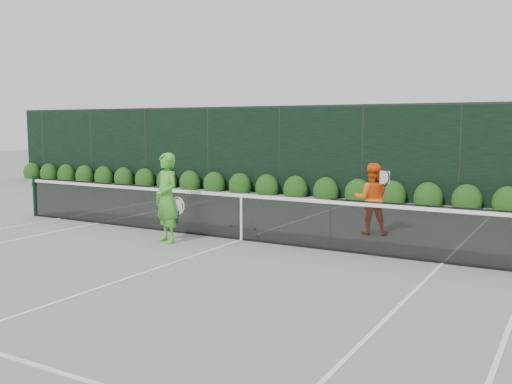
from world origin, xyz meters
The scene contains 8 objects.
ground centered at (0.00, 0.00, 0.00)m, with size 80.00×80.00×0.00m, color gray.
tennis_net centered at (-0.02, 0.00, 0.53)m, with size 12.90×0.10×1.07m.
player_woman centered at (-1.21, -0.94, 0.92)m, with size 0.79×0.68×1.85m.
player_man centered at (2.15, 1.98, 0.79)m, with size 0.94×0.83×1.58m.
court_lines centered at (0.00, 0.00, 0.01)m, with size 11.03×23.83×0.01m.
windscreen_fence centered at (0.00, -2.71, 1.51)m, with size 32.00×21.07×3.06m.
hedge_row centered at (0.00, 7.15, 0.23)m, with size 31.66×0.65×0.94m.
tennis_balls centered at (-0.38, 0.91, 0.03)m, with size 1.24×0.85×0.07m.
Camera 1 is at (6.12, -10.07, 2.42)m, focal length 40.00 mm.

